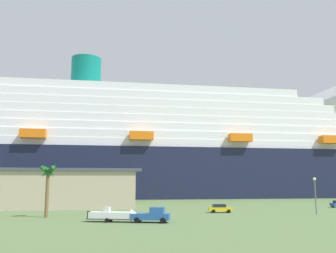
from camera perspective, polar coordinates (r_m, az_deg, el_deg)
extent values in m
plane|color=#567042|center=(95.59, -3.97, -12.06)|extent=(600.00, 600.00, 0.00)
cube|color=#191E38|center=(141.99, 2.30, -7.34)|extent=(251.31, 48.16, 17.84)
cube|color=white|center=(142.60, 2.27, -3.18)|extent=(221.23, 43.62, 2.85)
cube|color=white|center=(141.98, 0.29, -2.01)|extent=(212.13, 42.62, 2.85)
cube|color=white|center=(141.59, -1.71, -0.82)|extent=(205.16, 41.44, 2.85)
cube|color=white|center=(141.44, -3.71, 0.37)|extent=(193.85, 39.99, 2.85)
cube|color=white|center=(141.52, -5.71, 1.56)|extent=(184.77, 38.89, 2.85)
cube|color=white|center=(141.83, -7.71, 2.74)|extent=(175.54, 37.90, 2.85)
cube|color=white|center=(142.38, -9.70, 3.92)|extent=(166.60, 36.83, 2.85)
cube|color=white|center=(143.15, -11.68, 5.08)|extent=(155.55, 35.38, 2.85)
cylinder|color=#0C7266|center=(145.20, -12.58, 7.95)|extent=(11.89, 11.89, 12.04)
cube|color=orange|center=(126.18, -20.17, -1.04)|extent=(8.20, 3.75, 2.80)
cube|color=orange|center=(124.41, -4.15, -1.44)|extent=(8.20, 3.75, 2.80)
cube|color=orange|center=(132.21, 11.13, -1.73)|extent=(8.20, 3.75, 2.80)
cube|color=orange|center=(148.07, 23.92, -1.87)|extent=(8.20, 3.75, 2.80)
cube|color=#2659A5|center=(54.87, -2.74, -13.76)|extent=(5.91, 3.22, 0.90)
cube|color=#2659A5|center=(54.62, -1.67, -12.84)|extent=(2.38, 2.25, 0.90)
cube|color=#26333F|center=(54.52, -0.95, -12.95)|extent=(0.48, 1.66, 0.63)
cylinder|color=black|center=(55.58, -0.50, -14.17)|extent=(0.84, 0.45, 0.80)
cylinder|color=black|center=(53.61, -0.82, -14.37)|extent=(0.84, 0.45, 0.80)
cylinder|color=black|center=(56.24, -4.40, -14.08)|extent=(0.84, 0.45, 0.80)
cylinder|color=black|center=(54.29, -4.86, -14.27)|extent=(0.84, 0.45, 0.80)
cube|color=#595960|center=(56.26, -8.80, -13.93)|extent=(7.27, 3.25, 0.16)
cube|color=#595960|center=(55.23, -4.51, -14.11)|extent=(2.28, 0.64, 0.10)
cylinder|color=black|center=(57.25, -8.85, -13.99)|extent=(0.67, 0.36, 0.64)
cylinder|color=black|center=(55.48, -9.42, -14.15)|extent=(0.67, 0.36, 0.64)
cube|color=white|center=(56.21, -8.79, -13.39)|extent=(6.69, 3.28, 0.90)
cone|color=white|center=(55.31, -5.09, -13.54)|extent=(1.55, 1.91, 1.68)
cube|color=silver|center=(56.33, -9.41, -12.55)|extent=(1.01, 1.16, 0.70)
cube|color=black|center=(57.27, -12.16, -13.22)|extent=(0.46, 0.57, 1.10)
cylinder|color=brown|center=(65.77, -18.21, -10.01)|extent=(0.60, 0.60, 7.38)
cone|color=#195923|center=(65.65, -17.72, -6.72)|extent=(0.88, 2.98, 1.79)
cone|color=#195923|center=(66.00, -17.78, -6.73)|extent=(2.70, 2.42, 1.83)
cone|color=#195923|center=(66.14, -18.16, -6.72)|extent=(2.74, 1.94, 2.31)
cone|color=#195923|center=(65.84, -18.40, -6.70)|extent=(0.78, 2.94, 1.89)
cone|color=#195923|center=(65.44, -18.27, -6.70)|extent=(2.87, 1.78, 2.14)
cone|color=#195923|center=(65.36, -18.00, -6.71)|extent=(2.73, 1.68, 2.42)
sphere|color=#195923|center=(65.76, -18.06, -6.80)|extent=(1.10, 1.10, 1.10)
cylinder|color=slate|center=(73.42, 21.88, -10.14)|extent=(0.20, 0.20, 6.09)
sphere|color=#F9F2CC|center=(73.37, 21.73, -7.57)|extent=(0.56, 0.56, 0.56)
cube|color=yellow|center=(73.00, 8.10, -12.54)|extent=(4.51, 2.07, 0.70)
cube|color=#1E232D|center=(72.92, 7.92, -12.05)|extent=(2.56, 1.78, 0.55)
cylinder|color=black|center=(74.19, 9.11, -12.72)|extent=(0.67, 0.26, 0.66)
cylinder|color=black|center=(72.40, 9.40, -12.82)|extent=(0.67, 0.26, 0.66)
cylinder|color=black|center=(73.69, 6.84, -12.80)|extent=(0.67, 0.26, 0.66)
cylinder|color=black|center=(71.88, 7.07, -12.90)|extent=(0.67, 0.26, 0.66)
cylinder|color=black|center=(95.37, 24.15, -11.15)|extent=(0.67, 0.27, 0.66)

